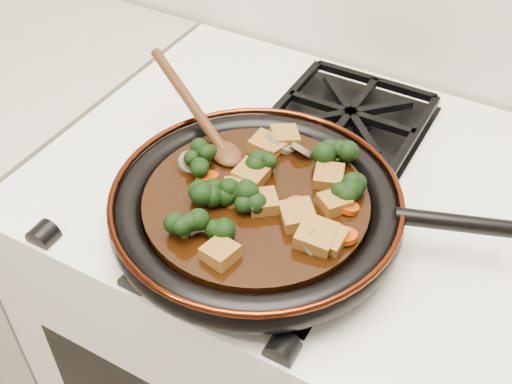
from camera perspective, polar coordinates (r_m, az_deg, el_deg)
The scene contains 38 objects.
stove at distance 1.27m, azimuth 3.65°, elevation -13.87°, with size 0.76×0.60×0.90m, color white.
burner_grate_front at distance 0.83m, azimuth 0.71°, elevation -3.52°, with size 0.23×0.23×0.03m, color black, non-canonical shape.
burner_grate_back at distance 1.02m, azimuth 8.33°, elevation 6.53°, with size 0.23×0.23×0.03m, color black, non-canonical shape.
skillet at distance 0.82m, azimuth 0.13°, elevation -1.35°, with size 0.49×0.38×0.05m.
braising_sauce at distance 0.81m, azimuth 0.00°, elevation -1.08°, with size 0.29×0.29×0.02m, color black.
tofu_cube_0 at distance 0.79m, azimuth 0.63°, elevation -0.95°, with size 0.04×0.03×0.02m, color #8D5D20.
tofu_cube_1 at distance 0.87m, azimuth 0.76°, elevation 4.20°, with size 0.04×0.03×0.02m, color #8D5D20.
tofu_cube_2 at distance 0.83m, azimuth -0.46°, elevation 1.45°, with size 0.04×0.04×0.02m, color #8D5D20.
tofu_cube_3 at distance 0.80m, azimuth 6.94°, elevation -1.00°, with size 0.03×0.03×0.02m, color #8D5D20.
tofu_cube_4 at distance 0.75m, azimuth 6.60°, elevation -4.22°, with size 0.04×0.03×0.02m, color #8D5D20.
tofu_cube_5 at distance 0.75m, azimuth 5.37°, elevation -3.98°, with size 0.04×0.04×0.02m, color #8D5D20.
tofu_cube_6 at distance 0.83m, azimuth 6.49°, elevation 1.31°, with size 0.04×0.04×0.02m, color #8D5D20.
tofu_cube_7 at distance 0.89m, azimuth 2.54°, elevation 4.88°, with size 0.04×0.04×0.02m, color #8D5D20.
tofu_cube_8 at distance 0.73m, azimuth -3.18°, elevation -5.46°, with size 0.04×0.04×0.02m, color #8D5D20.
tofu_cube_9 at distance 0.77m, azimuth 3.74°, elevation -2.17°, with size 0.04×0.04×0.02m, color #8D5D20.
tofu_cube_10 at distance 0.87m, azimuth 1.24°, elevation 4.00°, with size 0.03×0.03×0.02m, color #8D5D20.
tofu_cube_11 at distance 0.80m, azimuth -1.33°, elevation 0.03°, with size 0.04×0.04×0.02m, color #8D5D20.
broccoli_floret_0 at distance 0.79m, azimuth -0.59°, elevation -0.53°, with size 0.06×0.06×0.06m, color black, non-canonical shape.
broccoli_floret_1 at distance 0.81m, azimuth 8.39°, elevation 0.01°, with size 0.06×0.06×0.05m, color black, non-canonical shape.
broccoli_floret_2 at distance 0.76m, azimuth -6.30°, elevation -3.22°, with size 0.05×0.05×0.05m, color black, non-canonical shape.
broccoli_floret_3 at distance 0.84m, azimuth 0.45°, elevation 2.62°, with size 0.06×0.06×0.05m, color black, non-canonical shape.
broccoli_floret_4 at distance 0.80m, azimuth -3.31°, elevation -0.41°, with size 0.06×0.06×0.05m, color black, non-canonical shape.
broccoli_floret_5 at distance 0.84m, azimuth -5.18°, elevation 2.46°, with size 0.05×0.05×0.06m, color black, non-canonical shape.
broccoli_floret_6 at distance 0.75m, azimuth -3.75°, elevation -3.79°, with size 0.06×0.06×0.05m, color black, non-canonical shape.
broccoli_floret_7 at distance 0.86m, azimuth 7.13°, elevation 3.04°, with size 0.06×0.06×0.05m, color black, non-canonical shape.
broccoli_floret_8 at distance 0.80m, azimuth -4.89°, elevation -0.24°, with size 0.06×0.06×0.05m, color black, non-canonical shape.
broccoli_floret_9 at distance 0.86m, azimuth -4.96°, elevation 3.42°, with size 0.05×0.05×0.05m, color black, non-canonical shape.
carrot_coin_0 at distance 0.79m, azimuth 3.55°, elevation -1.38°, with size 0.03×0.03×0.01m, color #A93304.
carrot_coin_1 at distance 0.76m, azimuth 7.91°, elevation -3.90°, with size 0.03×0.03×0.01m, color #A93304.
carrot_coin_2 at distance 0.80m, azimuth 8.19°, elevation -1.33°, with size 0.03×0.03×0.01m, color #A93304.
carrot_coin_3 at distance 0.87m, azimuth 1.18°, elevation 3.60°, with size 0.03×0.03×0.01m, color #A93304.
carrot_coin_4 at distance 0.83m, azimuth -4.36°, elevation 1.32°, with size 0.03×0.03×0.01m, color #A93304.
mushroom_slice_0 at distance 0.85m, azimuth -5.90°, elevation 2.62°, with size 0.03×0.03×0.01m, color brown.
mushroom_slice_1 at distance 0.75m, azimuth 5.23°, elevation -4.55°, with size 0.03×0.03×0.01m, color brown.
mushroom_slice_2 at distance 0.88m, azimuth 1.68°, elevation 4.43°, with size 0.04×0.04×0.01m, color brown.
mushroom_slice_3 at distance 0.88m, azimuth 2.48°, elevation 4.27°, with size 0.04×0.04×0.01m, color brown.
mushroom_slice_4 at distance 0.87m, azimuth 4.11°, elevation 3.72°, with size 0.03×0.03×0.01m, color brown.
wooden_spoon at distance 0.89m, azimuth -4.47°, elevation 5.97°, with size 0.13×0.09×0.21m.
Camera 1 is at (0.27, 1.05, 1.52)m, focal length 45.00 mm.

